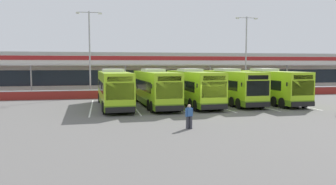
% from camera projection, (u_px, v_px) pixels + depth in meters
% --- Properties ---
extents(ground_plane, '(200.00, 200.00, 0.00)m').
position_uv_depth(ground_plane, '(212.00, 113.00, 29.30)').
color(ground_plane, '#605E5B').
extents(terminal_building, '(70.00, 13.00, 6.00)m').
position_uv_depth(terminal_building, '(160.00, 72.00, 55.34)').
color(terminal_building, beige).
rests_on(terminal_building, ground).
extents(red_barrier_wall, '(60.00, 0.40, 1.10)m').
position_uv_depth(red_barrier_wall, '(176.00, 93.00, 43.42)').
color(red_barrier_wall, maroon).
rests_on(red_barrier_wall, ground).
extents(coach_bus_leftmost, '(3.35, 12.25, 3.78)m').
position_uv_depth(coach_bus_leftmost, '(114.00, 89.00, 33.01)').
color(coach_bus_leftmost, '#9ED11E').
rests_on(coach_bus_leftmost, ground).
extents(coach_bus_left_centre, '(3.35, 12.25, 3.78)m').
position_uv_depth(coach_bus_left_centre, '(155.00, 89.00, 33.90)').
color(coach_bus_left_centre, '#9ED11E').
rests_on(coach_bus_left_centre, ground).
extents(coach_bus_centre, '(3.35, 12.25, 3.78)m').
position_uv_depth(coach_bus_centre, '(193.00, 88.00, 34.88)').
color(coach_bus_centre, '#9ED11E').
rests_on(coach_bus_centre, ground).
extents(coach_bus_right_centre, '(3.35, 12.25, 3.78)m').
position_uv_depth(coach_bus_right_centre, '(230.00, 87.00, 36.44)').
color(coach_bus_right_centre, '#9ED11E').
rests_on(coach_bus_right_centre, ground).
extents(coach_bus_rightmost, '(3.35, 12.25, 3.78)m').
position_uv_depth(coach_bus_rightmost, '(268.00, 87.00, 36.88)').
color(coach_bus_rightmost, '#9ED11E').
rests_on(coach_bus_rightmost, ground).
extents(bay_stripe_far_west, '(0.14, 13.00, 0.01)m').
position_uv_depth(bay_stripe_far_west, '(91.00, 107.00, 33.11)').
color(bay_stripe_far_west, silver).
rests_on(bay_stripe_far_west, ground).
extents(bay_stripe_west, '(0.14, 13.00, 0.01)m').
position_uv_depth(bay_stripe_west, '(134.00, 106.00, 33.93)').
color(bay_stripe_west, silver).
rests_on(bay_stripe_west, ground).
extents(bay_stripe_mid_west, '(0.14, 13.00, 0.01)m').
position_uv_depth(bay_stripe_mid_west, '(174.00, 105.00, 34.75)').
color(bay_stripe_mid_west, silver).
rests_on(bay_stripe_mid_west, ground).
extents(bay_stripe_centre, '(0.14, 13.00, 0.01)m').
position_uv_depth(bay_stripe_centre, '(213.00, 104.00, 35.57)').
color(bay_stripe_centre, silver).
rests_on(bay_stripe_centre, ground).
extents(bay_stripe_mid_east, '(0.14, 13.00, 0.01)m').
position_uv_depth(bay_stripe_mid_east, '(250.00, 103.00, 36.39)').
color(bay_stripe_mid_east, silver).
rests_on(bay_stripe_mid_east, ground).
extents(bay_stripe_east, '(0.14, 13.00, 0.01)m').
position_uv_depth(bay_stripe_east, '(285.00, 102.00, 37.21)').
color(bay_stripe_east, silver).
rests_on(bay_stripe_east, ground).
extents(pedestrian_in_dark_coat, '(0.54, 0.31, 1.62)m').
position_uv_depth(pedestrian_in_dark_coat, '(189.00, 116.00, 22.03)').
color(pedestrian_in_dark_coat, '#33333D').
rests_on(pedestrian_in_dark_coat, ground).
extents(lamp_post_west, '(3.24, 0.28, 11.00)m').
position_uv_depth(lamp_post_west, '(90.00, 48.00, 43.03)').
color(lamp_post_west, '#9E9EA3').
rests_on(lamp_post_west, ground).
extents(lamp_post_centre, '(3.24, 0.28, 11.00)m').
position_uv_depth(lamp_post_centre, '(246.00, 50.00, 47.97)').
color(lamp_post_centre, '#9E9EA3').
rests_on(lamp_post_centre, ground).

